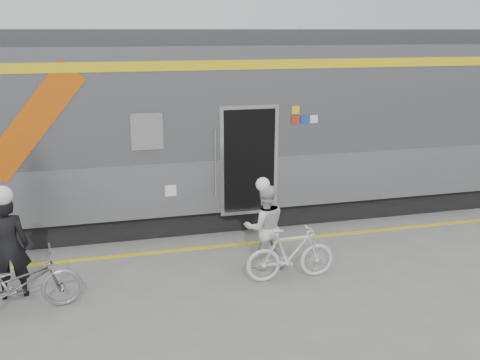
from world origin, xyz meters
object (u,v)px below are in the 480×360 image
object	(u,v)px
bicycle_left	(19,284)
woman	(265,227)
man	(8,247)
bicycle_right	(291,254)

from	to	relation	value
bicycle_left	woman	world-z (taller)	woman
man	bicycle_left	world-z (taller)	man
man	woman	size ratio (longest dim) A/B	1.11
man	bicycle_left	xyz separation A→B (m)	(0.20, -0.55, -0.38)
woman	bicycle_right	distance (m)	0.70
man	bicycle_right	xyz separation A→B (m)	(4.47, -0.49, -0.39)
man	bicycle_left	bearing A→B (deg)	101.44
man	bicycle_left	size ratio (longest dim) A/B	0.95
bicycle_left	bicycle_right	xyz separation A→B (m)	(4.27, 0.06, -0.00)
woman	bicycle_left	bearing A→B (deg)	9.55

